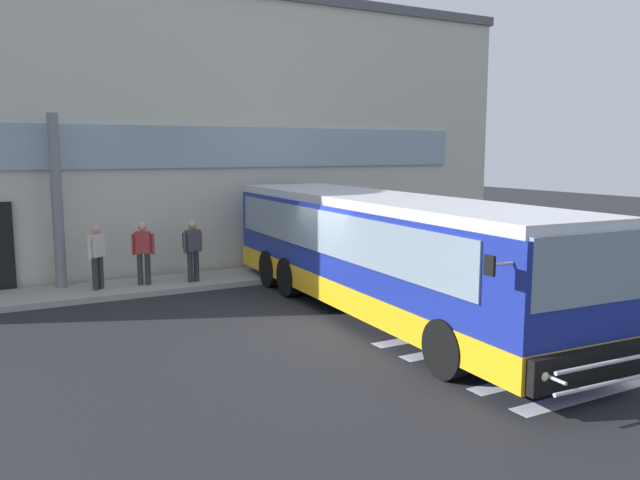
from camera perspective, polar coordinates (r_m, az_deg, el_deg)
The scene contains 9 objects.
ground_plane at distance 14.45m, azimuth 0.36°, elevation -6.88°, with size 80.00×90.00×0.02m, color #232326.
bay_paint_stripes at distance 12.46m, azimuth 18.36°, elevation -9.68°, with size 4.40×3.96×0.01m.
terminal_building at distance 24.58m, azimuth -14.58°, elevation 9.04°, with size 22.39×13.80×8.52m.
boarding_curb at distance 18.66m, azimuth -6.86°, elevation -3.25°, with size 24.59×2.00×0.15m, color #9E9B93.
entry_support_column at distance 17.75m, azimuth -22.47°, elevation 3.19°, with size 0.28×0.28×4.50m, color slate.
bus_main_foreground at distance 14.38m, azimuth 5.60°, elevation -1.50°, with size 3.61×12.19×2.70m.
passenger_near_column at distance 17.29m, azimuth -19.33°, elevation -1.17°, with size 0.49×0.41×1.68m.
passenger_by_doorway at distance 17.52m, azimuth -15.53°, elevation -0.89°, with size 0.55×0.35×1.68m.
passenger_at_curb_edge at distance 17.64m, azimuth -11.37°, elevation -0.58°, with size 0.57×0.45×1.68m.
Camera 1 is at (-6.82, -12.19, 3.71)m, focal length 35.78 mm.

